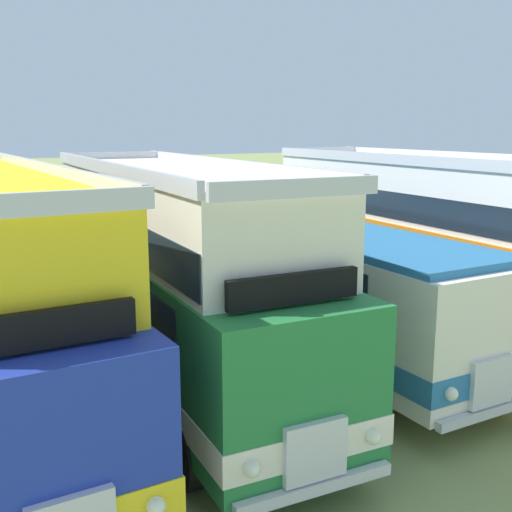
{
  "coord_description": "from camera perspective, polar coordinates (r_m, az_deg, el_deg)",
  "views": [
    {
      "loc": [
        2.38,
        -11.67,
        5.14
      ],
      "look_at": [
        9.21,
        0.35,
        2.28
      ],
      "focal_mm": 43.75,
      "sensor_mm": 36.0,
      "label": 1
    }
  ],
  "objects": [
    {
      "name": "bus_seventh_in_row",
      "position": [
        12.6,
        -7.64,
        -1.17
      ],
      "size": [
        3.15,
        10.93,
        4.52
      ],
      "color": "#237538",
      "rests_on": "ground"
    },
    {
      "name": "bus_eighth_in_row",
      "position": [
        14.51,
        4.87,
        -1.86
      ],
      "size": [
        2.68,
        10.57,
        2.99
      ],
      "color": "silver",
      "rests_on": "ground"
    },
    {
      "name": "bus_ninth_in_row",
      "position": [
        16.53,
        15.01,
        1.6
      ],
      "size": [
        3.08,
        11.33,
        4.52
      ],
      "color": "orange",
      "rests_on": "ground"
    }
  ]
}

